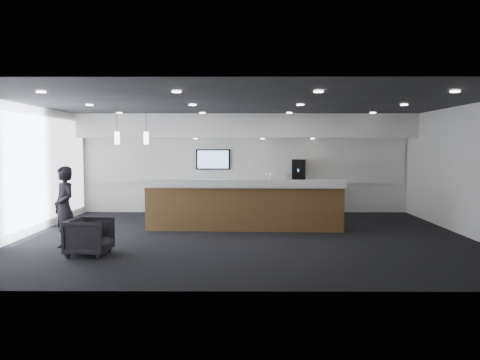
{
  "coord_description": "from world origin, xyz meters",
  "views": [
    {
      "loc": [
        -0.07,
        -10.48,
        2.05
      ],
      "look_at": [
        -0.15,
        1.3,
        1.2
      ],
      "focal_mm": 35.0,
      "sensor_mm": 36.0,
      "label": 1
    }
  ],
  "objects_px": {
    "armchair": "(89,237)",
    "lounge_guest": "(64,208)",
    "coffee_machine": "(298,171)",
    "service_counter": "(244,206)"
  },
  "relations": [
    {
      "from": "armchair",
      "to": "lounge_guest",
      "type": "xyz_separation_m",
      "value": [
        -0.67,
        0.55,
        0.48
      ]
    },
    {
      "from": "service_counter",
      "to": "lounge_guest",
      "type": "height_order",
      "value": "lounge_guest"
    },
    {
      "from": "service_counter",
      "to": "lounge_guest",
      "type": "distance_m",
      "value": 4.22
    },
    {
      "from": "service_counter",
      "to": "coffee_machine",
      "type": "height_order",
      "value": "coffee_machine"
    },
    {
      "from": "coffee_machine",
      "to": "lounge_guest",
      "type": "distance_m",
      "value": 7.23
    },
    {
      "from": "coffee_machine",
      "to": "armchair",
      "type": "xyz_separation_m",
      "value": [
        -4.58,
        -5.49,
        -0.95
      ]
    },
    {
      "from": "service_counter",
      "to": "coffee_machine",
      "type": "xyz_separation_m",
      "value": [
        1.65,
        2.76,
        0.72
      ]
    },
    {
      "from": "armchair",
      "to": "coffee_machine",
      "type": "bearing_deg",
      "value": -36.25
    },
    {
      "from": "coffee_machine",
      "to": "armchair",
      "type": "bearing_deg",
      "value": -125.87
    },
    {
      "from": "armchair",
      "to": "lounge_guest",
      "type": "bearing_deg",
      "value": 54.35
    }
  ]
}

